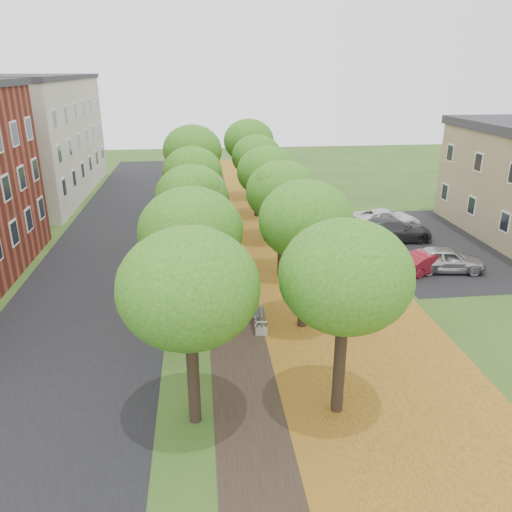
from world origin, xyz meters
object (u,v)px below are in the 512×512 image
object	(u,v)px
bench	(259,317)
car_silver	(446,259)
car_red	(428,262)
car_white	(386,219)
car_grey	(392,230)

from	to	relation	value
bench	car_silver	size ratio (longest dim) A/B	0.45
car_red	car_white	xyz separation A→B (m)	(0.60, 8.38, 0.07)
car_silver	car_white	world-z (taller)	car_silver
car_silver	car_grey	distance (m)	5.69
bench	car_grey	bearing A→B (deg)	-41.18
bench	car_grey	xyz separation A→B (m)	(10.36, 10.86, 0.30)
car_silver	car_grey	size ratio (longest dim) A/B	0.81
car_silver	car_grey	bearing A→B (deg)	18.32
car_silver	bench	bearing A→B (deg)	122.65
car_silver	car_white	size ratio (longest dim) A/B	0.88
car_silver	car_red	bearing A→B (deg)	95.24
car_silver	car_grey	world-z (taller)	car_grey
car_silver	car_red	size ratio (longest dim) A/B	1.16
bench	car_grey	distance (m)	15.01
car_red	car_grey	world-z (taller)	car_grey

